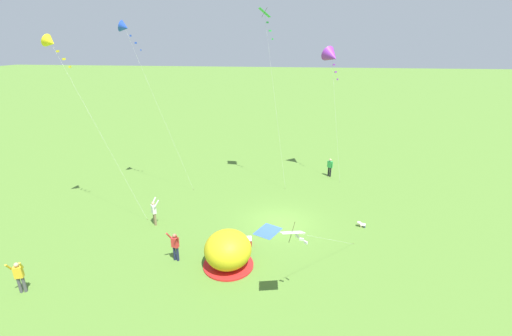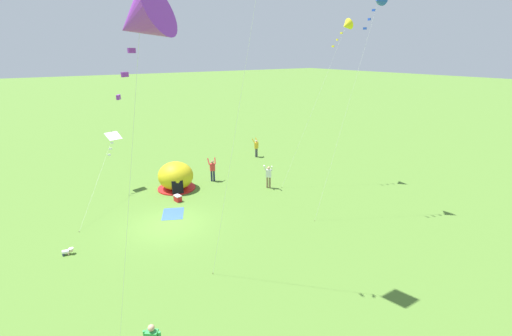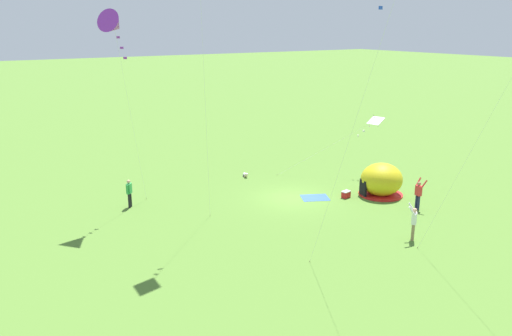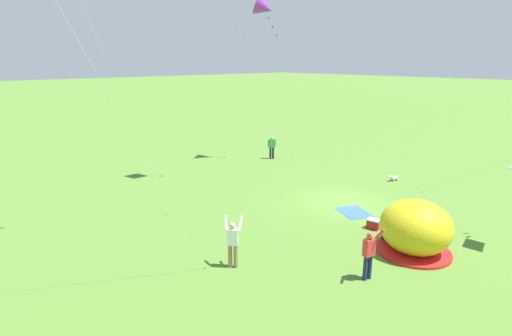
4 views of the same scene
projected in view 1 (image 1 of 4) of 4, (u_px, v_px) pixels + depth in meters
ground_plane at (280, 223)px, 23.59m from camera, size 300.00×300.00×0.00m
popup_tent at (228, 250)px, 18.75m from camera, size 2.81×2.81×2.10m
picnic_blanket at (268, 231)px, 22.52m from camera, size 2.09×1.90×0.01m
cooler_box at (249, 241)px, 21.00m from camera, size 0.59×0.45×0.44m
toddler_crawling at (362, 224)px, 23.01m from camera, size 0.32×0.55×0.32m
person_flying_kite at (175, 245)px, 19.21m from camera, size 0.56×0.69×1.89m
person_arms_raised at (154, 211)px, 23.01m from camera, size 0.71×0.69×1.89m
person_far_back at (19, 275)px, 16.73m from camera, size 0.62×0.71×1.89m
person_strolling at (330, 167)px, 31.34m from camera, size 0.43×0.48×1.72m
kite_yellow at (51, 43)px, 21.06m from camera, size 1.01×5.65×12.19m
kite_blue at (125, 27)px, 24.67m from camera, size 0.87×4.69×13.19m
kite_white at (294, 234)px, 14.91m from camera, size 6.43×4.30×4.48m
kite_green at (266, 18)px, 25.67m from camera, size 1.86×2.58×14.11m
kite_purple at (332, 56)px, 28.36m from camera, size 2.69×2.39×11.40m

